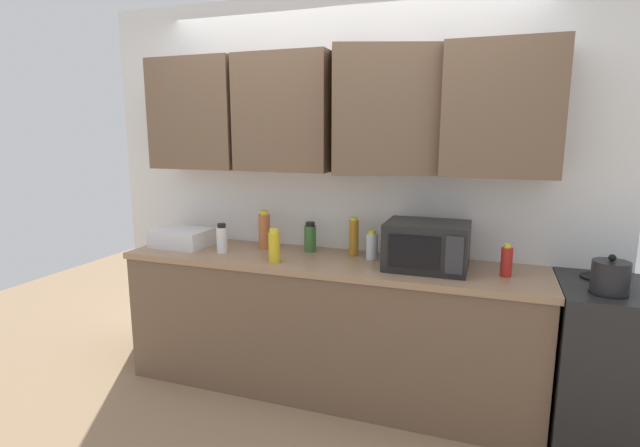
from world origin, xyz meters
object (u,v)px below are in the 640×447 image
(bottle_white_jar, at_px, (222,239))
(microwave, at_px, (427,246))
(dish_rack, at_px, (182,238))
(bottle_yellow_mustard, at_px, (274,246))
(bottle_green_oil, at_px, (310,237))
(stove_range, at_px, (629,369))
(bottle_red_sauce, at_px, (507,261))
(bottle_spice_jar, at_px, (264,230))
(kettle, at_px, (610,276))
(bottle_amber_vinegar, at_px, (354,237))
(bottle_clear_tall, at_px, (372,246))

(bottle_white_jar, bearing_deg, microwave, 2.88)
(dish_rack, distance_m, bottle_yellow_mustard, 0.83)
(bottle_green_oil, bearing_deg, microwave, -11.15)
(stove_range, relative_size, bottle_red_sauce, 4.83)
(stove_range, bearing_deg, bottle_white_jar, -178.78)
(bottle_red_sauce, distance_m, bottle_white_jar, 1.80)
(stove_range, height_order, bottle_spice_jar, bottle_spice_jar)
(bottle_green_oil, bearing_deg, kettle, -10.27)
(stove_range, height_order, bottle_amber_vinegar, bottle_amber_vinegar)
(microwave, height_order, bottle_white_jar, microwave)
(microwave, bearing_deg, bottle_green_oil, 168.85)
(bottle_spice_jar, bearing_deg, microwave, -6.84)
(bottle_white_jar, bearing_deg, stove_range, 1.22)
(kettle, height_order, bottle_red_sauce, kettle)
(dish_rack, xyz_separation_m, bottle_clear_tall, (1.37, 0.10, 0.03))
(bottle_amber_vinegar, bearing_deg, kettle, -12.41)
(microwave, height_order, bottle_amber_vinegar, microwave)
(kettle, height_order, bottle_green_oil, kettle)
(bottle_spice_jar, xyz_separation_m, bottle_green_oil, (0.33, 0.02, -0.03))
(microwave, xyz_separation_m, bottle_red_sauce, (0.45, -0.01, -0.05))
(kettle, relative_size, bottle_white_jar, 0.97)
(microwave, height_order, bottle_yellow_mustard, microwave)
(dish_rack, distance_m, bottle_white_jar, 0.38)
(bottle_yellow_mustard, bearing_deg, kettle, 0.61)
(bottle_clear_tall, bearing_deg, kettle, -11.47)
(bottle_amber_vinegar, distance_m, bottle_clear_tall, 0.15)
(bottle_clear_tall, height_order, bottle_green_oil, bottle_green_oil)
(bottle_spice_jar, relative_size, bottle_green_oil, 1.32)
(bottle_clear_tall, bearing_deg, bottle_amber_vinegar, 159.02)
(stove_range, bearing_deg, bottle_clear_tall, 175.24)
(kettle, height_order, bottle_clear_tall, kettle)
(stove_range, height_order, microwave, microwave)
(microwave, distance_m, bottle_green_oil, 0.82)
(stove_range, bearing_deg, bottle_green_oil, 174.78)
(bottle_yellow_mustard, bearing_deg, bottle_red_sauce, 6.93)
(bottle_red_sauce, distance_m, bottle_green_oil, 1.26)
(stove_range, bearing_deg, bottle_yellow_mustard, -175.47)
(stove_range, distance_m, bottle_spice_jar, 2.31)
(microwave, height_order, dish_rack, microwave)
(bottle_spice_jar, distance_m, bottle_white_jar, 0.30)
(bottle_red_sauce, relative_size, bottle_clear_tall, 1.01)
(kettle, distance_m, bottle_spice_jar, 2.09)
(microwave, xyz_separation_m, bottle_spice_jar, (-1.14, 0.14, -0.01))
(bottle_green_oil, bearing_deg, bottle_amber_vinegar, -0.07)
(bottle_clear_tall, bearing_deg, bottle_yellow_mustard, -153.20)
(kettle, xyz_separation_m, bottle_spice_jar, (-2.07, 0.29, 0.04))
(stove_range, height_order, bottle_clear_tall, bottle_clear_tall)
(bottle_red_sauce, relative_size, bottle_spice_jar, 0.70)
(microwave, relative_size, bottle_amber_vinegar, 1.88)
(kettle, relative_size, bottle_yellow_mustard, 0.90)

